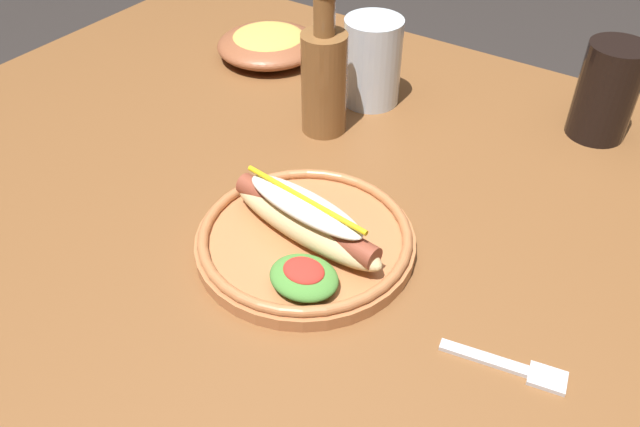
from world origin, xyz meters
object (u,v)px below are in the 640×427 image
(side_bowl, at_px, (269,43))
(fork, at_px, (513,367))
(glass_bottle, at_px, (324,77))
(water_cup, at_px, (372,61))
(soda_cup, at_px, (607,91))
(hot_dog_plate, at_px, (305,235))

(side_bowl, bearing_deg, fork, -33.51)
(glass_bottle, bearing_deg, water_cup, 82.43)
(soda_cup, bearing_deg, hot_dog_plate, -115.32)
(water_cup, bearing_deg, fork, -44.22)
(water_cup, bearing_deg, glass_bottle, -97.57)
(soda_cup, distance_m, water_cup, 0.33)
(hot_dog_plate, distance_m, glass_bottle, 0.26)
(glass_bottle, distance_m, side_bowl, 0.25)
(hot_dog_plate, xyz_separation_m, soda_cup, (0.20, 0.43, 0.05))
(water_cup, height_order, side_bowl, water_cup)
(soda_cup, distance_m, side_bowl, 0.54)
(glass_bottle, relative_size, side_bowl, 1.22)
(soda_cup, bearing_deg, glass_bottle, -148.01)
(hot_dog_plate, distance_m, fork, 0.26)
(hot_dog_plate, distance_m, soda_cup, 0.48)
(hot_dog_plate, relative_size, soda_cup, 1.85)
(fork, bearing_deg, soda_cup, 85.98)
(water_cup, distance_m, side_bowl, 0.22)
(fork, relative_size, glass_bottle, 0.57)
(hot_dog_plate, relative_size, glass_bottle, 1.18)
(water_cup, bearing_deg, hot_dog_plate, -71.66)
(hot_dog_plate, bearing_deg, soda_cup, 64.68)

